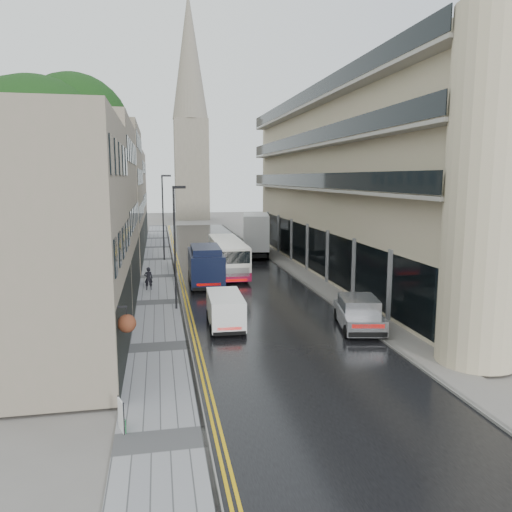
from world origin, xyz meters
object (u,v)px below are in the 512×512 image
object	(u,v)px
estate_sign	(121,416)
lamp_post_near	(175,249)
white_lorry	(245,237)
white_van	(212,318)
silver_hatchback	(347,321)
cream_bus	(219,263)
navy_van	(192,270)
pedestrian	(148,278)
lamp_post_far	(163,218)
tree_far	(79,195)
tree_near	(39,190)

from	to	relation	value
estate_sign	lamp_post_near	bearing A→B (deg)	62.01
white_lorry	white_van	size ratio (longest dim) A/B	2.03
silver_hatchback	lamp_post_near	distance (m)	10.72
cream_bus	navy_van	xyz separation A→B (m)	(-2.23, -3.42, 0.13)
pedestrian	lamp_post_near	bearing A→B (deg)	105.50
cream_bus	lamp_post_far	world-z (taller)	lamp_post_far
white_lorry	lamp_post_near	size ratio (longest dim) A/B	1.13
white_van	pedestrian	size ratio (longest dim) A/B	2.52
white_van	navy_van	bearing A→B (deg)	93.54
navy_van	tree_far	bearing A→B (deg)	129.67
silver_hatchback	pedestrian	distance (m)	15.39
tree_near	cream_bus	bearing A→B (deg)	26.62
estate_sign	tree_near	bearing A→B (deg)	89.06
cream_bus	lamp_post_near	xyz separation A→B (m)	(-3.48, -8.13, 2.29)
cream_bus	lamp_post_far	xyz separation A→B (m)	(-3.93, 9.60, 2.64)
tree_far	pedestrian	bearing A→B (deg)	-60.80
pedestrian	tree_far	bearing A→B (deg)	-62.51
tree_near	lamp_post_far	distance (m)	17.06
silver_hatchback	white_van	xyz separation A→B (m)	(-6.31, 1.55, 0.06)
silver_hatchback	navy_van	size ratio (longest dim) A/B	0.77
white_van	tree_near	bearing A→B (deg)	141.77
white_van	cream_bus	bearing A→B (deg)	83.53
tree_far	silver_hatchback	world-z (taller)	tree_far
pedestrian	navy_van	bearing A→B (deg)	165.57
tree_far	lamp_post_near	xyz separation A→B (m)	(7.35, -15.55, -2.58)
white_van	estate_sign	size ratio (longest dim) A/B	4.07
lamp_post_far	estate_sign	world-z (taller)	lamp_post_far
navy_van	white_lorry	bearing A→B (deg)	66.90
cream_bus	lamp_post_near	distance (m)	9.14
tree_far	lamp_post_far	bearing A→B (deg)	17.52
tree_far	white_van	distance (m)	23.18
tree_near	white_van	world-z (taller)	tree_near
estate_sign	silver_hatchback	bearing A→B (deg)	16.89
silver_hatchback	lamp_post_near	world-z (taller)	lamp_post_near
lamp_post_far	estate_sign	bearing A→B (deg)	-105.43
tree_near	pedestrian	size ratio (longest dim) A/B	8.94
navy_van	pedestrian	xyz separation A→B (m)	(-2.91, 0.66, -0.59)
navy_van	lamp_post_near	size ratio (longest dim) A/B	0.81
tree_near	tree_far	size ratio (longest dim) A/B	1.11
tree_far	pedestrian	distance (m)	12.83
tree_near	lamp_post_near	size ratio (longest dim) A/B	1.97
tree_far	navy_van	world-z (taller)	tree_far
tree_far	lamp_post_far	distance (m)	7.57
navy_van	lamp_post_far	bearing A→B (deg)	98.68
navy_van	pedestrian	size ratio (longest dim) A/B	3.70
white_lorry	navy_van	world-z (taller)	white_lorry
navy_van	estate_sign	world-z (taller)	navy_van
pedestrian	white_van	bearing A→B (deg)	105.28
tree_far	white_van	size ratio (longest dim) A/B	3.18
white_lorry	lamp_post_near	bearing A→B (deg)	-101.94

